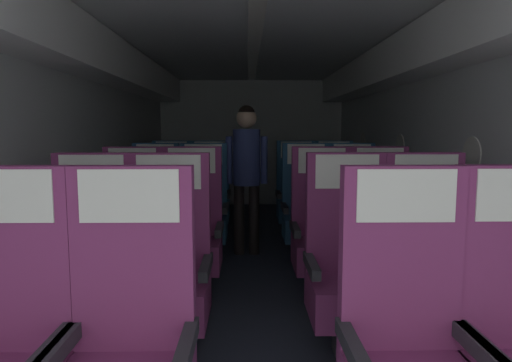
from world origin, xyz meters
TOP-DOWN VIEW (x-y plane):
  - ground at (0.00, 3.86)m, footprint 3.37×8.12m
  - fuselage_shell at (0.00, 4.11)m, footprint 3.25×7.77m
  - seat_a_left_window at (-0.98, 1.46)m, footprint 0.50×0.47m
  - seat_a_left_aisle at (-0.51, 1.46)m, footprint 0.50×0.47m
  - seat_a_right_window at (0.52, 1.44)m, footprint 0.50×0.47m
  - seat_b_left_window at (-0.97, 2.42)m, footprint 0.50×0.47m
  - seat_b_left_aisle at (-0.53, 2.41)m, footprint 0.50×0.47m
  - seat_b_right_aisle at (0.98, 2.42)m, footprint 0.50×0.47m
  - seat_b_right_window at (0.52, 2.42)m, footprint 0.50×0.47m
  - seat_c_left_window at (-0.98, 3.37)m, footprint 0.50×0.47m
  - seat_c_left_aisle at (-0.51, 3.38)m, footprint 0.50×0.47m
  - seat_c_right_aisle at (0.99, 3.38)m, footprint 0.50×0.47m
  - seat_c_right_window at (0.52, 3.36)m, footprint 0.50×0.47m
  - seat_d_left_window at (-0.99, 4.34)m, footprint 0.50×0.47m
  - seat_d_left_aisle at (-0.51, 4.32)m, footprint 0.50×0.47m
  - seat_d_right_aisle at (0.98, 4.31)m, footprint 0.50×0.47m
  - seat_d_right_window at (0.52, 4.33)m, footprint 0.50×0.47m
  - seat_e_left_window at (-0.99, 5.30)m, footprint 0.50×0.47m
  - seat_e_left_aisle at (-0.52, 5.29)m, footprint 0.50×0.47m
  - seat_e_right_aisle at (0.98, 5.27)m, footprint 0.50×0.47m
  - seat_e_right_window at (0.52, 5.27)m, footprint 0.50×0.47m
  - flight_attendant at (-0.08, 4.53)m, footprint 0.43×0.28m

SIDE VIEW (x-z plane):
  - ground at x=0.00m, z-range -0.02..0.00m
  - seat_a_left_window at x=-0.98m, z-range -0.10..1.07m
  - seat_a_left_aisle at x=-0.51m, z-range -0.10..1.07m
  - seat_a_right_window at x=0.52m, z-range -0.10..1.07m
  - seat_b_left_window at x=-0.97m, z-range -0.10..1.07m
  - seat_b_left_aisle at x=-0.53m, z-range -0.10..1.07m
  - seat_b_right_aisle at x=0.98m, z-range -0.10..1.07m
  - seat_b_right_window at x=0.52m, z-range -0.10..1.07m
  - seat_c_left_window at x=-0.98m, z-range -0.10..1.07m
  - seat_c_left_aisle at x=-0.51m, z-range -0.10..1.07m
  - seat_c_right_aisle at x=0.99m, z-range -0.10..1.07m
  - seat_c_right_window at x=0.52m, z-range -0.10..1.07m
  - seat_d_left_window at x=-0.99m, z-range -0.10..1.07m
  - seat_d_left_aisle at x=-0.51m, z-range -0.10..1.07m
  - seat_d_right_aisle at x=0.98m, z-range -0.10..1.07m
  - seat_d_right_window at x=0.52m, z-range -0.10..1.07m
  - seat_e_left_window at x=-0.99m, z-range -0.10..1.07m
  - seat_e_left_aisle at x=-0.52m, z-range -0.10..1.07m
  - seat_e_right_aisle at x=0.98m, z-range -0.10..1.07m
  - seat_e_right_window at x=0.52m, z-range -0.10..1.07m
  - flight_attendant at x=-0.08m, z-range 0.17..1.72m
  - fuselage_shell at x=0.00m, z-range 0.49..2.68m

